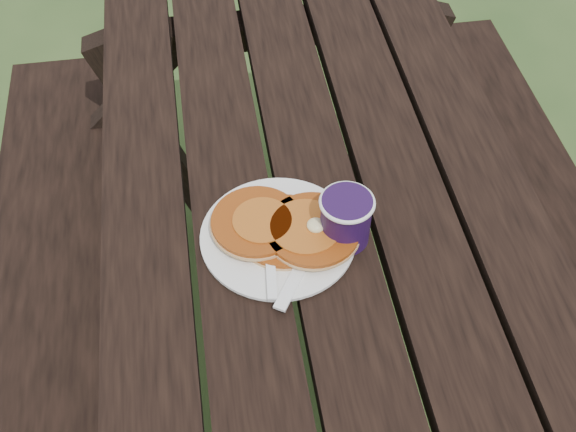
{
  "coord_description": "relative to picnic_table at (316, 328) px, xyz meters",
  "views": [
    {
      "loc": [
        -0.18,
        -0.79,
        1.68
      ],
      "look_at": [
        -0.07,
        -0.05,
        0.8
      ],
      "focal_mm": 45.0,
      "sensor_mm": 36.0,
      "label": 1
    }
  ],
  "objects": [
    {
      "name": "fork",
      "position": [
        -0.11,
        -0.12,
        0.4
      ],
      "size": [
        0.05,
        0.16,
        0.01
      ],
      "primitive_type": null,
      "rotation": [
        0.0,
        0.0,
        -0.09
      ],
      "color": "white",
      "rests_on": "plate"
    },
    {
      "name": "ground",
      "position": [
        0.0,
        0.0,
        -0.37
      ],
      "size": [
        60.0,
        60.0,
        0.0
      ],
      "primitive_type": "plane",
      "color": "#2B441D",
      "rests_on": "ground"
    },
    {
      "name": "plate",
      "position": [
        -0.08,
        -0.05,
        0.39
      ],
      "size": [
        0.3,
        0.3,
        0.01
      ],
      "primitive_type": "cylinder",
      "rotation": [
        0.0,
        0.0,
        -0.21
      ],
      "color": "white",
      "rests_on": "picnic_table"
    },
    {
      "name": "picnic_table",
      "position": [
        0.0,
        0.0,
        0.0
      ],
      "size": [
        1.36,
        1.8,
        0.75
      ],
      "color": "black",
      "rests_on": "ground"
    },
    {
      "name": "knife",
      "position": [
        -0.06,
        -0.12,
        0.39
      ],
      "size": [
        0.11,
        0.16,
        0.0
      ],
      "primitive_type": "cube",
      "rotation": [
        0.0,
        0.0,
        -0.56
      ],
      "color": "white",
      "rests_on": "plate"
    },
    {
      "name": "pancake_stack",
      "position": [
        -0.07,
        -0.05,
        0.41
      ],
      "size": [
        0.24,
        0.18,
        0.04
      ],
      "rotation": [
        0.0,
        0.0,
        -0.06
      ],
      "color": "#9E4511",
      "rests_on": "plate"
    },
    {
      "name": "coffee_cup",
      "position": [
        0.02,
        -0.06,
        0.43
      ],
      "size": [
        0.09,
        0.09,
        0.09
      ],
      "rotation": [
        0.0,
        0.0,
        -0.21
      ],
      "color": "#220E39",
      "rests_on": "picnic_table"
    }
  ]
}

